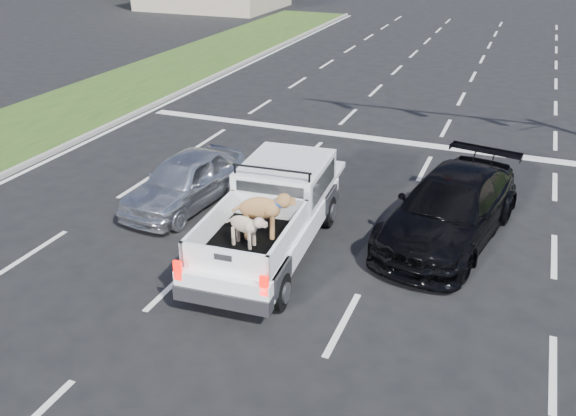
# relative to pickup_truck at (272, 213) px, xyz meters

# --- Properties ---
(ground) EXTENTS (160.00, 160.00, 0.00)m
(ground) POSITION_rel_pickup_truck_xyz_m (0.48, -2.02, -0.89)
(ground) COLOR black
(ground) RESTS_ON ground
(road_markings) EXTENTS (17.75, 60.00, 0.01)m
(road_markings) POSITION_rel_pickup_truck_xyz_m (0.48, 4.55, -0.88)
(road_markings) COLOR silver
(road_markings) RESTS_ON ground
(grass_median_left) EXTENTS (5.00, 60.00, 0.10)m
(grass_median_left) POSITION_rel_pickup_truck_xyz_m (-11.02, 3.98, -0.84)
(grass_median_left) COLOR #294816
(grass_median_left) RESTS_ON ground
(curb_left) EXTENTS (0.15, 60.00, 0.14)m
(curb_left) POSITION_rel_pickup_truck_xyz_m (-8.57, 3.98, -0.82)
(curb_left) COLOR gray
(curb_left) RESTS_ON ground
(pickup_truck) EXTENTS (2.22, 5.23, 1.92)m
(pickup_truck) POSITION_rel_pickup_truck_xyz_m (0.00, 0.00, 0.00)
(pickup_truck) COLOR black
(pickup_truck) RESTS_ON ground
(silver_sedan) EXTENTS (1.94, 4.02, 1.32)m
(silver_sedan) POSITION_rel_pickup_truck_xyz_m (-2.91, 1.32, -0.23)
(silver_sedan) COLOR silver
(silver_sedan) RESTS_ON ground
(black_coupe) EXTENTS (3.00, 5.39, 1.48)m
(black_coupe) POSITION_rel_pickup_truck_xyz_m (3.45, 1.94, -0.15)
(black_coupe) COLOR black
(black_coupe) RESTS_ON ground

